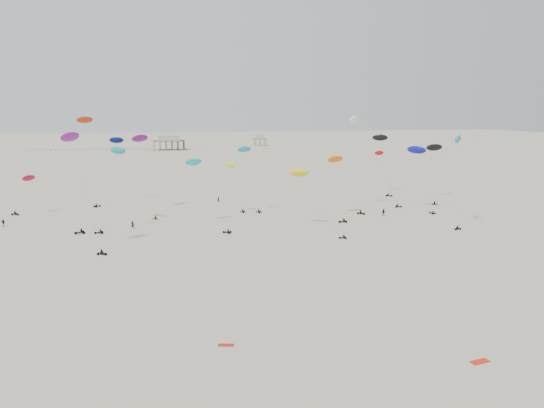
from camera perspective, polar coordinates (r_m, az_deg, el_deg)
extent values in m
plane|color=#C1AF99|center=(222.40, -6.70, 3.11)|extent=(900.00, 900.00, 0.00)
cube|color=brown|center=(370.22, -11.03, 6.69)|extent=(21.00, 13.00, 0.30)
cube|color=silver|center=(370.13, -11.04, 6.96)|extent=(14.00, 8.40, 3.20)
cube|color=#B2B2AD|center=(370.05, -11.05, 7.23)|extent=(15.00, 9.00, 0.30)
cube|color=brown|center=(408.95, -1.30, 7.03)|extent=(9.00, 7.00, 0.30)
cube|color=silver|center=(408.88, -1.30, 7.22)|extent=(5.60, 4.20, 2.40)
cube|color=#B2B2AD|center=(408.82, -1.30, 7.41)|extent=(6.00, 4.50, 0.30)
cube|color=black|center=(371.98, -19.07, 5.62)|extent=(80.00, 0.10, 0.10)
cylinder|color=gray|center=(139.17, -2.21, 2.49)|extent=(0.03, 0.03, 15.77)
ellipsoid|color=#1BA3CA|center=(139.67, -3.02, 5.91)|extent=(4.18, 2.50, 1.96)
cylinder|color=gray|center=(121.32, -19.71, 2.74)|extent=(0.03, 0.03, 23.25)
ellipsoid|color=red|center=(120.91, -19.51, 8.54)|extent=(3.81, 2.52, 1.77)
cylinder|color=gray|center=(138.98, -3.81, 1.64)|extent=(0.03, 0.03, 11.71)
ellipsoid|color=yellow|center=(138.57, -4.49, 4.19)|extent=(2.91, 3.17, 1.56)
cylinder|color=gray|center=(105.42, -19.37, 0.84)|extent=(0.03, 0.03, 21.77)
ellipsoid|color=#8B1A8F|center=(108.02, -20.91, 6.77)|extent=(4.60, 5.28, 2.44)
cylinder|color=gray|center=(159.25, -17.33, 3.24)|extent=(0.03, 0.03, 20.66)
ellipsoid|color=#050E47|center=(163.95, -16.39, 6.62)|extent=(4.49, 2.46, 2.07)
cylinder|color=gray|center=(142.82, 9.19, 4.04)|extent=(0.03, 0.03, 25.05)
ellipsoid|color=white|center=(147.64, 8.82, 8.93)|extent=(4.96, 4.39, 2.41)
cylinder|color=gray|center=(150.86, -25.28, 0.75)|extent=(0.03, 0.03, 8.74)
ellipsoid|color=red|center=(150.72, -24.71, 2.56)|extent=(3.79, 3.88, 1.93)
cylinder|color=gray|center=(145.53, 16.06, 2.29)|extent=(0.03, 0.03, 16.38)
ellipsoid|color=#0D11AD|center=(147.65, 15.29, 5.65)|extent=(5.08, 5.84, 2.74)
cylinder|color=gray|center=(116.83, 5.18, -0.08)|extent=(0.03, 0.03, 18.99)
ellipsoid|color=yellow|center=(121.93, 2.91, 3.37)|extent=(4.85, 3.84, 2.27)
cylinder|color=gray|center=(126.04, -17.12, 1.39)|extent=(0.03, 0.03, 20.33)
ellipsoid|color=#169AAA|center=(131.07, -16.25, 5.58)|extent=(4.77, 4.54, 2.34)
cylinder|color=gray|center=(151.29, 12.43, 2.57)|extent=(0.03, 0.03, 15.06)
ellipsoid|color=red|center=(152.08, 11.45, 5.41)|extent=(2.95, 1.26, 1.40)
cylinder|color=gray|center=(127.79, 19.33, 2.01)|extent=(0.03, 0.03, 19.51)
ellipsoid|color=#1A9CC3|center=(129.79, 19.36, 6.59)|extent=(4.08, 4.16, 2.11)
cylinder|color=gray|center=(131.84, 7.21, 1.48)|extent=(0.03, 0.03, 16.18)
ellipsoid|color=orange|center=(135.84, 6.80, 4.82)|extent=(5.45, 3.83, 2.46)
cylinder|color=gray|center=(172.63, 11.99, 3.94)|extent=(0.03, 0.03, 18.48)
ellipsoid|color=black|center=(175.99, 11.55, 7.02)|extent=(5.36, 3.99, 2.49)
cylinder|color=gray|center=(140.03, -13.26, 2.76)|extent=(0.03, 0.03, 23.28)
ellipsoid|color=#6A1679|center=(146.62, -14.03, 6.88)|extent=(5.61, 5.18, 2.62)
cylinder|color=gray|center=(163.80, 17.06, 2.96)|extent=(0.03, 0.03, 18.97)
ellipsoid|color=black|center=(169.61, 17.05, 5.84)|extent=(5.37, 2.44, 2.64)
cylinder|color=gray|center=(121.10, -6.71, 0.80)|extent=(0.03, 0.03, 19.43)
ellipsoid|color=#1CC2D2|center=(126.34, -8.45, 4.51)|extent=(4.75, 3.37, 2.19)
imported|color=black|center=(124.93, -14.75, -2.56)|extent=(0.93, 0.82, 2.13)
imported|color=black|center=(137.86, 11.91, -1.28)|extent=(1.25, 1.08, 2.22)
imported|color=black|center=(137.49, -26.91, -2.19)|extent=(1.29, 0.74, 2.14)
imported|color=black|center=(155.95, -5.80, 0.19)|extent=(0.83, 0.72, 1.91)
cube|color=red|center=(63.15, 21.45, -15.53)|extent=(2.32, 1.25, 0.08)
cube|color=#B5170B|center=(62.97, -4.97, -14.91)|extent=(1.92, 1.11, 0.07)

